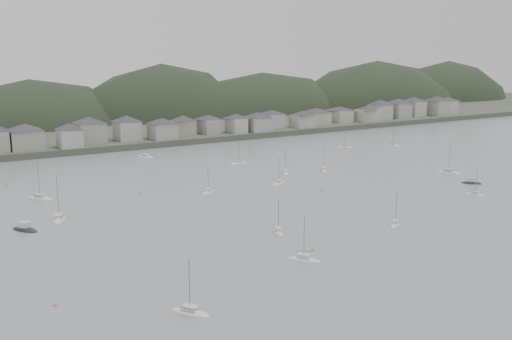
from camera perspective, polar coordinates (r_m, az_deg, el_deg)
ground at (r=145.44m, az=16.00°, el=-7.29°), size 900.00×900.00×0.00m
far_shore_land at (r=402.24m, az=-16.91°, el=4.63°), size 900.00×250.00×3.00m
forested_ridge at (r=380.79m, az=-15.08°, el=2.43°), size 851.55×103.94×102.57m
waterfront_town at (r=317.06m, az=-2.64°, el=4.71°), size 451.48×28.46×12.92m
sailboat_lead at (r=197.07m, az=-20.11°, el=-2.61°), size 8.08×8.39×12.07m
moored_fleet at (r=192.14m, az=-4.10°, el=-2.27°), size 217.96×177.29×13.63m
motor_launch_near at (r=220.02m, az=20.08°, el=-1.16°), size 6.43×6.83×3.67m
motor_launch_far at (r=164.58m, az=-21.40°, el=-5.35°), size 6.80×8.58×3.96m
mooring_buoys at (r=183.55m, az=-4.52°, el=-2.94°), size 147.23×109.65×0.70m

